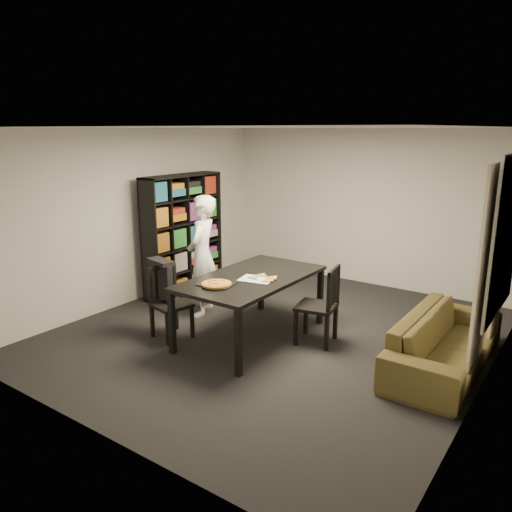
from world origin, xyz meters
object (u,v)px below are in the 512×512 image
Objects in this scene: chair_right at (324,300)px; person at (202,256)px; bookshelf at (183,234)px; pepperoni_pizza at (217,284)px; baking_tray at (217,284)px; dining_table at (251,282)px; chair_left at (167,297)px; sofa at (445,342)px.

person is (-1.87, -0.08, 0.30)m from chair_right.
bookshelf reaches higher than chair_right.
bookshelf is 2.37m from pepperoni_pizza.
person reaches higher than baking_tray.
dining_table is 1.14× the size of person.
dining_table is 1.09m from chair_left.
chair_left is at bearing -148.77° from dining_table.
pepperoni_pizza is at bearing -55.47° from baking_tray.
person is (-1.04, 0.28, 0.12)m from dining_table.
bookshelf reaches higher than baking_tray.
bookshelf is 0.92× the size of sofa.
pepperoni_pizza reaches higher than baking_tray.
chair_left is 0.87m from pepperoni_pizza.
person is 1.19m from baking_tray.
pepperoni_pizza reaches higher than dining_table.
chair_right is 1.32m from baking_tray.
chair_left is at bearing -13.42° from person.
pepperoni_pizza is at bearing -37.61° from bookshelf.
bookshelf is 1.11× the size of person.
pepperoni_pizza is (-0.93, -0.91, 0.28)m from chair_right.
chair_right is at bearing -10.74° from bookshelf.
dining_table reaches higher than sofa.
chair_right is at bearing 41.58° from baking_tray.
person is at bearing 139.36° from baking_tray.
chair_right is 2.45× the size of baking_tray.
chair_left is 3.34m from sofa.
bookshelf reaches higher than sofa.
bookshelf is at bearing 142.87° from baking_tray.
bookshelf is 2.09× the size of chair_left.
chair_right is (2.81, -0.53, -0.39)m from bookshelf.
chair_right reaches higher than chair_left.
dining_table is 0.53m from baking_tray.
bookshelf is at bearing 142.39° from pepperoni_pizza.
baking_tray is (1.84, -1.39, -0.13)m from bookshelf.
person is at bearing -98.43° from chair_right.
sofa is (3.15, 1.11, -0.22)m from chair_left.
bookshelf is 5.43× the size of pepperoni_pizza.
bookshelf reaches higher than person.
chair_left reaches higher than sofa.
chair_left is 2.60× the size of pepperoni_pizza.
chair_left is 0.83m from baking_tray.
chair_left is at bearing -53.70° from bookshelf.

